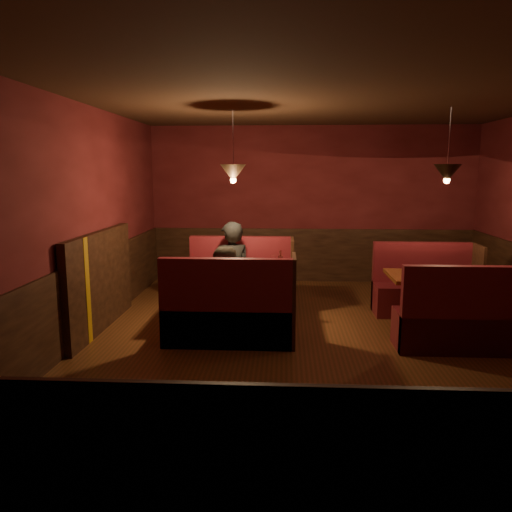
# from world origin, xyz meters

# --- Properties ---
(room) EXTENTS (6.02, 7.02, 2.92)m
(room) POSITION_xyz_m (-0.28, 0.05, 1.05)
(room) COLOR #432A12
(room) RESTS_ON ground
(main_table) EXTENTS (1.45, 0.88, 1.01)m
(main_table) POSITION_xyz_m (-1.17, 0.70, 0.60)
(main_table) COLOR #642A13
(main_table) RESTS_ON ground
(main_bench_far) EXTENTS (1.59, 0.57, 1.09)m
(main_bench_far) POSITION_xyz_m (-1.15, 1.52, 0.35)
(main_bench_far) COLOR #58141E
(main_bench_far) RESTS_ON ground
(main_bench_near) EXTENTS (1.59, 0.57, 1.09)m
(main_bench_near) POSITION_xyz_m (-1.15, -0.13, 0.35)
(main_bench_near) COLOR #58141E
(main_bench_near) RESTS_ON ground
(second_table) EXTENTS (1.32, 0.84, 0.74)m
(second_table) POSITION_xyz_m (1.53, 0.58, 0.55)
(second_table) COLOR #642A13
(second_table) RESTS_ON ground
(second_bench_far) EXTENTS (1.46, 0.55, 1.04)m
(second_bench_far) POSITION_xyz_m (1.56, 1.37, 0.33)
(second_bench_far) COLOR #58141E
(second_bench_far) RESTS_ON ground
(second_bench_near) EXTENTS (1.46, 0.55, 1.04)m
(second_bench_near) POSITION_xyz_m (1.56, -0.21, 0.33)
(second_bench_near) COLOR #58141E
(second_bench_near) RESTS_ON ground
(diner_a) EXTENTS (0.73, 0.60, 1.70)m
(diner_a) POSITION_xyz_m (-1.29, 1.33, 0.85)
(diner_a) COLOR black
(diner_a) RESTS_ON ground
(diner_b) EXTENTS (0.86, 0.74, 1.53)m
(diner_b) POSITION_xyz_m (-1.18, 0.01, 0.76)
(diner_b) COLOR #393026
(diner_b) RESTS_ON ground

